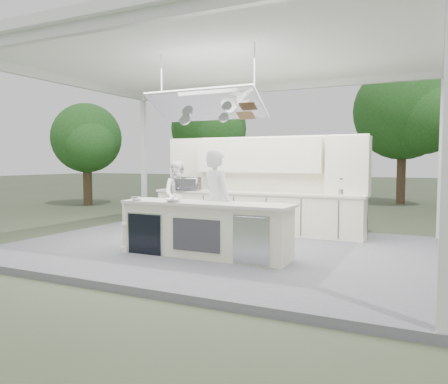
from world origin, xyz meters
The scene contains 12 objects.
ground centered at (0.00, 0.00, 0.00)m, with size 90.00×90.00×0.00m, color #414C34.
stage_deck centered at (0.00, 0.00, 0.06)m, with size 8.00×6.00×0.12m, color slate.
tent centered at (0.00, -0.01, 3.71)m, with size 8.20×6.20×3.86m.
demo_island centered at (0.18, -0.91, 0.60)m, with size 3.10×0.79×0.95m.
back_counter centered at (0.00, 1.90, 0.60)m, with size 5.08×0.72×0.95m.
back_wall_unit centered at (0.44, 2.11, 1.57)m, with size 5.05×0.48×2.25m.
tree_cluster centered at (-0.16, 9.77, 3.29)m, with size 19.55×9.40×5.85m.
head_chef centered at (0.21, -0.52, 1.06)m, with size 0.68×0.45×1.88m, color silver.
sous_chef centered at (-1.87, 1.55, 0.96)m, with size 0.81×0.63×1.67m, color white.
toaster_oven centered at (-1.69, 1.70, 1.23)m, with size 0.57×0.39×0.32m, color silver.
bowl_large centered at (-0.32, -1.15, 1.10)m, with size 0.27×0.27×0.07m, color silver.
bowl_small centered at (-1.10, -1.15, 1.10)m, with size 0.21×0.21×0.06m, color silver.
Camera 1 is at (3.79, -7.58, 1.78)m, focal length 35.00 mm.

